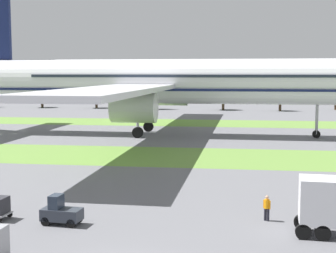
# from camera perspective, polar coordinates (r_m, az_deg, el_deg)

# --- Properties ---
(grass_strip_near) EXTENTS (320.00, 14.20, 0.01)m
(grass_strip_near) POSITION_cam_1_polar(r_m,az_deg,el_deg) (59.57, 2.30, -3.47)
(grass_strip_near) COLOR olive
(grass_strip_near) RESTS_ON ground
(grass_strip_far) EXTENTS (320.00, 14.20, 0.01)m
(grass_strip_far) POSITION_cam_1_polar(r_m,az_deg,el_deg) (99.51, 4.57, 0.40)
(grass_strip_far) COLOR olive
(grass_strip_far) RESTS_ON ground
(airliner) EXTENTS (68.96, 84.61, 24.04)m
(airliner) POSITION_cam_1_polar(r_m,az_deg,el_deg) (79.71, -1.20, 5.19)
(airliner) COLOR white
(airliner) RESTS_ON ground
(baggage_tug) EXTENTS (2.71, 1.55, 1.97)m
(baggage_tug) POSITION_cam_1_polar(r_m,az_deg,el_deg) (34.06, -12.14, -9.56)
(baggage_tug) COLOR #2D333D
(baggage_tug) RESTS_ON ground
(ground_crew_marshaller) EXTENTS (0.47, 0.37, 1.74)m
(ground_crew_marshaller) POSITION_cam_1_polar(r_m,az_deg,el_deg) (34.73, 11.21, -9.00)
(ground_crew_marshaller) COLOR black
(ground_crew_marshaller) RESTS_ON ground
(distant_tree_line) EXTENTS (199.47, 10.43, 12.22)m
(distant_tree_line) POSITION_cam_1_polar(r_m,az_deg,el_deg) (136.12, 5.52, 4.60)
(distant_tree_line) COLOR #4C3823
(distant_tree_line) RESTS_ON ground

